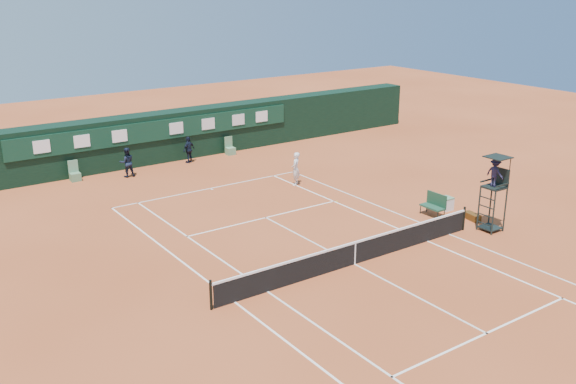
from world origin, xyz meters
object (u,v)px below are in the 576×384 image
(tennis_net, at_px, (355,252))
(cooler, at_px, (446,203))
(player, at_px, (296,169))
(umpire_chair, at_px, (495,178))
(player_bench, at_px, (434,204))

(tennis_net, bearing_deg, cooler, 16.24)
(cooler, xyz_separation_m, player, (-3.65, 7.50, 0.59))
(tennis_net, distance_m, umpire_chair, 7.62)
(tennis_net, height_order, player, player)
(cooler, distance_m, player, 8.36)
(player_bench, height_order, player, player)
(player_bench, bearing_deg, player, 108.34)
(tennis_net, height_order, player_bench, same)
(umpire_chair, height_order, player, umpire_chair)
(umpire_chair, height_order, player_bench, umpire_chair)
(umpire_chair, xyz_separation_m, cooler, (0.48, 3.01, -2.13))
(player_bench, bearing_deg, umpire_chair, -77.73)
(umpire_chair, distance_m, cooler, 3.72)
(umpire_chair, bearing_deg, tennis_net, 174.31)
(umpire_chair, xyz_separation_m, player_bench, (-0.61, 2.78, -1.86))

